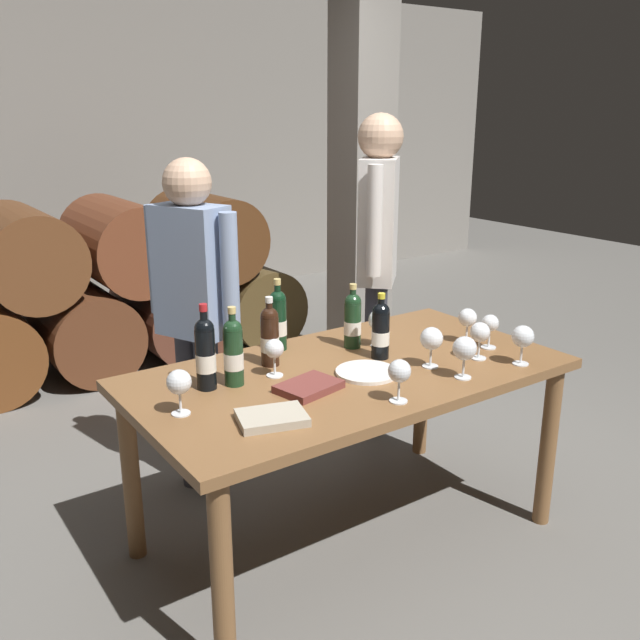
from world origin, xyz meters
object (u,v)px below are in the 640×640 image
dining_table (349,391)px  wine_bottle_3 (205,353)px  sommelier_presenting (378,246)px  wine_bottle_2 (233,351)px  wine_bottle_1 (278,319)px  leather_ledger (309,387)px  wine_glass_3 (490,324)px  taster_seated_left (194,301)px  wine_glass_2 (480,333)px  wine_glass_4 (523,337)px  wine_bottle_4 (381,330)px  wine_glass_0 (431,339)px  wine_glass_5 (465,349)px  wine_glass_8 (179,383)px  wine_bottle_0 (270,336)px  wine_glass_1 (468,319)px  wine_glass_7 (399,372)px  wine_bottle_5 (353,320)px  serving_plate (367,372)px  tasting_notebook (272,418)px  wine_glass_9 (379,321)px  wine_glass_6 (274,350)px

dining_table → wine_bottle_3: wine_bottle_3 is taller
sommelier_presenting → wine_bottle_2: bearing=-152.0°
dining_table → wine_bottle_1: (-0.10, 0.36, 0.22)m
leather_ledger → sommelier_presenting: (1.00, 0.84, 0.27)m
wine_glass_3 → taster_seated_left: 1.29m
wine_glass_2 → sommelier_presenting: 1.00m
wine_glass_2 → wine_glass_4: 0.17m
wine_bottle_4 → taster_seated_left: (-0.50, 0.69, 0.04)m
wine_glass_0 → wine_glass_5: size_ratio=0.99×
dining_table → wine_glass_3: bearing=-12.4°
wine_glass_3 → wine_glass_8: bearing=174.5°
wine_bottle_0 → wine_glass_3: (0.87, -0.36, -0.02)m
wine_glass_1 → wine_glass_4: (-0.02, -0.31, 0.00)m
wine_glass_8 → taster_seated_left: bearing=61.7°
taster_seated_left → wine_bottle_3: bearing=-111.1°
leather_ledger → wine_glass_7: bearing=-64.6°
wine_bottle_5 → serving_plate: (-0.14, -0.28, -0.11)m
wine_glass_4 → tasting_notebook: size_ratio=0.73×
wine_bottle_0 → wine_glass_0: wine_bottle_0 is taller
wine_glass_9 → wine_glass_0: bearing=-87.4°
wine_bottle_1 → tasting_notebook: (-0.39, -0.59, -0.12)m
wine_bottle_1 → wine_glass_7: (0.06, -0.70, -0.02)m
wine_bottle_0 → wine_glass_3: 0.94m
serving_plate → wine_bottle_4: bearing=35.2°
wine_bottle_1 → wine_glass_9: wine_bottle_1 is taller
wine_bottle_3 → wine_bottle_4: size_ratio=1.17×
wine_bottle_4 → leather_ledger: bearing=-164.7°
wine_bottle_1 → wine_bottle_5: (0.27, -0.16, -0.01)m
wine_glass_3 → leather_ledger: bearing=176.5°
wine_glass_8 → serving_plate: size_ratio=0.66×
wine_bottle_1 → wine_glass_7: bearing=-85.4°
wine_glass_2 → wine_glass_9: wine_glass_9 is taller
wine_bottle_2 → serving_plate: 0.52m
tasting_notebook → wine_glass_5: bearing=10.4°
wine_glass_0 → wine_glass_4: wine_glass_0 is taller
wine_bottle_4 → wine_glass_0: 0.22m
wine_bottle_2 → wine_glass_8: wine_bottle_2 is taller
serving_plate → leather_ledger: bearing=-178.6°
wine_glass_2 → tasting_notebook: 1.00m
wine_glass_9 → serving_plate: (-0.24, -0.22, -0.11)m
wine_bottle_0 → wine_glass_6: 0.12m
wine_bottle_4 → wine_glass_8: size_ratio=1.73×
wine_bottle_3 → wine_bottle_1: bearing=26.4°
wine_bottle_4 → dining_table: bearing=-170.3°
dining_table → wine_bottle_0: 0.38m
wine_bottle_3 → wine_glass_3: wine_bottle_3 is taller
dining_table → sommelier_presenting: (0.75, 0.75, 0.37)m
dining_table → wine_glass_3: 0.68m
wine_glass_4 → wine_glass_6: bearing=152.6°
wine_glass_2 → wine_glass_8: (-1.21, 0.20, 0.00)m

